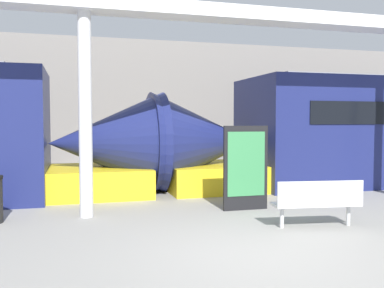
% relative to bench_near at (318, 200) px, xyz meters
% --- Properties ---
extents(ground_plane, '(60.00, 60.00, 0.00)m').
position_rel_bench_near_xyz_m(ground_plane, '(-1.57, -1.21, -0.49)').
color(ground_plane, gray).
extents(station_wall, '(56.00, 0.20, 5.00)m').
position_rel_bench_near_xyz_m(station_wall, '(-1.57, 9.93, 2.01)').
color(station_wall, gray).
rests_on(station_wall, ground_plane).
extents(bench_near, '(1.59, 0.65, 0.84)m').
position_rel_bench_near_xyz_m(bench_near, '(0.00, 0.00, 0.00)').
color(bench_near, silver).
rests_on(bench_near, ground_plane).
extents(poster_board, '(0.98, 0.07, 1.78)m').
position_rel_bench_near_xyz_m(poster_board, '(-0.63, 1.75, 0.41)').
color(poster_board, black).
rests_on(poster_board, ground_plane).
extents(support_column_near, '(0.26, 0.26, 3.98)m').
position_rel_bench_near_xyz_m(support_column_near, '(-3.89, 1.97, 1.50)').
color(support_column_near, silver).
rests_on(support_column_near, ground_plane).
extents(canopy_beam, '(28.00, 0.60, 0.28)m').
position_rel_bench_near_xyz_m(canopy_beam, '(-3.89, 1.97, 3.63)').
color(canopy_beam, silver).
rests_on(canopy_beam, support_column_near).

